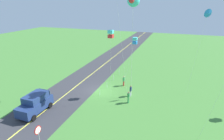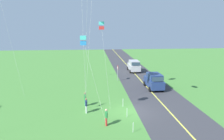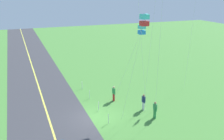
% 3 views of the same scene
% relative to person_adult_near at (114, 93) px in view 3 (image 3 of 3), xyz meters
% --- Properties ---
extents(ground_plane, '(120.00, 120.00, 0.10)m').
position_rel_person_adult_near_xyz_m(ground_plane, '(2.86, -2.88, -0.91)').
color(ground_plane, '#478438').
extents(asphalt_road, '(120.00, 7.00, 0.00)m').
position_rel_person_adult_near_xyz_m(asphalt_road, '(2.86, -6.88, -0.86)').
color(asphalt_road, '#38383D').
rests_on(asphalt_road, ground).
extents(road_centre_stripe, '(120.00, 0.16, 0.00)m').
position_rel_person_adult_near_xyz_m(road_centre_stripe, '(2.86, -6.88, -0.86)').
color(road_centre_stripe, '#E5E04C').
rests_on(road_centre_stripe, asphalt_road).
extents(person_adult_near, '(0.58, 0.22, 1.60)m').
position_rel_person_adult_near_xyz_m(person_adult_near, '(0.00, 0.00, 0.00)').
color(person_adult_near, red).
rests_on(person_adult_near, ground).
extents(person_adult_companion, '(0.58, 0.22, 1.60)m').
position_rel_person_adult_near_xyz_m(person_adult_companion, '(4.86, 2.06, 0.00)').
color(person_adult_companion, '#338C4C').
rests_on(person_adult_companion, ground).
extents(person_child_watcher, '(0.58, 0.22, 1.60)m').
position_rel_person_adult_near_xyz_m(person_child_watcher, '(2.99, 1.88, 0.00)').
color(person_child_watcher, silver).
rests_on(person_child_watcher, ground).
extents(kite_red_low, '(2.28, 2.25, 8.02)m').
position_rel_person_adult_near_xyz_m(kite_red_low, '(1.98, 1.95, 6.70)').
color(kite_red_low, silver).
rests_on(kite_red_low, ground).
extents(kite_orange_near, '(2.41, 1.07, 9.38)m').
position_rel_person_adult_near_xyz_m(kite_orange_near, '(5.97, 0.07, 8.05)').
color(kite_orange_near, silver).
rests_on(kite_orange_near, ground).
extents(fence_post_0, '(0.05, 0.05, 0.90)m').
position_rel_person_adult_near_xyz_m(fence_post_0, '(-4.52, -2.18, -0.41)').
color(fence_post_0, silver).
rests_on(fence_post_0, ground).
extents(fence_post_1, '(0.05, 0.05, 0.90)m').
position_rel_person_adult_near_xyz_m(fence_post_1, '(-1.47, -2.18, -0.41)').
color(fence_post_1, silver).
rests_on(fence_post_1, ground).
extents(fence_post_2, '(0.05, 0.05, 0.90)m').
position_rel_person_adult_near_xyz_m(fence_post_2, '(1.62, -2.18, -0.41)').
color(fence_post_2, silver).
rests_on(fence_post_2, ground).
extents(fence_post_3, '(0.05, 0.05, 0.90)m').
position_rel_person_adult_near_xyz_m(fence_post_3, '(4.32, -2.18, -0.41)').
color(fence_post_3, silver).
rests_on(fence_post_3, ground).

